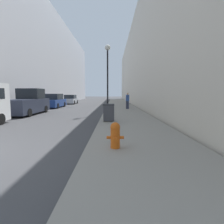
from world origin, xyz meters
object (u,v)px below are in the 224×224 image
at_px(parked_sedan_near, 54,101).
at_px(pickup_truck, 27,103).
at_px(fire_hydrant, 115,135).
at_px(parked_sedan_far, 70,100).
at_px(trash_bin, 109,112).
at_px(lamppost, 108,67).
at_px(pedestrian_on_sidewalk, 128,101).

bearing_deg(parked_sedan_near, pickup_truck, -89.41).
bearing_deg(fire_hydrant, parked_sedan_far, 106.57).
height_order(fire_hydrant, trash_bin, trash_bin).
xyz_separation_m(fire_hydrant, trash_bin, (-0.32, 5.14, 0.11)).
height_order(fire_hydrant, parked_sedan_near, parked_sedan_near).
bearing_deg(parked_sedan_near, parked_sedan_far, 89.16).
bearing_deg(parked_sedan_near, lamppost, -45.42).
bearing_deg(parked_sedan_near, trash_bin, -58.64).
relative_size(trash_bin, lamppost, 0.18).
xyz_separation_m(parked_sedan_near, pedestrian_on_sidewalk, (8.94, -3.40, 0.21)).
distance_m(pickup_truck, parked_sedan_near, 7.11).
distance_m(lamppost, pickup_truck, 7.52).
xyz_separation_m(parked_sedan_near, parked_sedan_far, (0.11, 7.85, -0.08)).
bearing_deg(trash_bin, parked_sedan_far, 109.77).
height_order(lamppost, pedestrian_on_sidewalk, lamppost).
bearing_deg(fire_hydrant, pickup_truck, 127.14).
distance_m(fire_hydrant, pedestrian_on_sidewalk, 13.57).
xyz_separation_m(lamppost, parked_sedan_far, (-6.83, 14.90, -3.27)).
height_order(lamppost, parked_sedan_far, lamppost).
bearing_deg(parked_sedan_far, trash_bin, -70.23).
bearing_deg(pedestrian_on_sidewalk, parked_sedan_far, 128.10).
relative_size(fire_hydrant, pickup_truck, 0.15).
height_order(trash_bin, parked_sedan_far, parked_sedan_far).
bearing_deg(pickup_truck, pedestrian_on_sidewalk, 22.70).
relative_size(trash_bin, parked_sedan_far, 0.25).
distance_m(trash_bin, parked_sedan_near, 13.75).
bearing_deg(pedestrian_on_sidewalk, parked_sedan_near, 159.17).
relative_size(fire_hydrant, parked_sedan_near, 0.16).
bearing_deg(trash_bin, pedestrian_on_sidewalk, 77.94).
relative_size(trash_bin, parked_sedan_near, 0.21).
bearing_deg(parked_sedan_far, fire_hydrant, -73.43).
height_order(parked_sedan_far, pedestrian_on_sidewalk, pedestrian_on_sidewalk).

